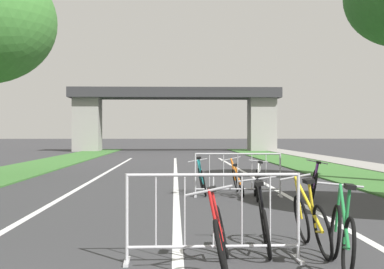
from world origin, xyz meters
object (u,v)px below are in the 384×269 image
(bicycle_orange_2, at_px, (237,180))
(bicycle_teal_7, at_px, (202,180))
(crowd_barrier_nearest, at_px, (213,218))
(bicycle_red_6, at_px, (221,237))
(bicycle_black_0, at_px, (264,224))
(bicycle_purple_3, at_px, (314,184))
(bicycle_yellow_5, at_px, (311,222))
(crowd_barrier_second, at_px, (238,175))
(bicycle_green_1, at_px, (342,236))
(bicycle_white_4, at_px, (258,183))

(bicycle_orange_2, height_order, bicycle_teal_7, bicycle_teal_7)
(crowd_barrier_nearest, relative_size, bicycle_red_6, 1.24)
(bicycle_teal_7, bearing_deg, bicycle_black_0, -87.01)
(crowd_barrier_nearest, relative_size, bicycle_orange_2, 1.25)
(bicycle_purple_3, height_order, bicycle_yellow_5, bicycle_yellow_5)
(crowd_barrier_second, xyz_separation_m, bicycle_yellow_5, (0.24, -5.96, -0.13))
(bicycle_green_1, relative_size, bicycle_orange_2, 0.97)
(bicycle_red_6, distance_m, bicycle_teal_7, 7.35)
(crowd_barrier_nearest, bearing_deg, bicycle_black_0, 37.74)
(bicycle_yellow_5, bearing_deg, bicycle_green_1, -83.50)
(bicycle_orange_2, bearing_deg, crowd_barrier_nearest, -99.64)
(bicycle_black_0, xyz_separation_m, bicycle_teal_7, (-0.48, 6.42, 0.02))
(bicycle_black_0, bearing_deg, bicycle_yellow_5, 3.14)
(bicycle_purple_3, relative_size, bicycle_yellow_5, 0.98)
(crowd_barrier_nearest, distance_m, bicycle_yellow_5, 1.40)
(bicycle_black_0, bearing_deg, bicycle_purple_3, 75.67)
(bicycle_yellow_5, bearing_deg, crowd_barrier_second, 91.66)
(bicycle_yellow_5, bearing_deg, bicycle_white_4, 87.71)
(crowd_barrier_nearest, xyz_separation_m, bicycle_purple_3, (2.75, 5.86, -0.15))
(crowd_barrier_nearest, height_order, bicycle_black_0, crowd_barrier_nearest)
(crowd_barrier_nearest, relative_size, bicycle_green_1, 1.29)
(bicycle_green_1, bearing_deg, bicycle_yellow_5, 106.51)
(crowd_barrier_second, bearing_deg, bicycle_purple_3, -19.66)
(bicycle_white_4, bearing_deg, bicycle_green_1, -84.79)
(bicycle_orange_2, xyz_separation_m, bicycle_teal_7, (-0.89, 0.03, 0.02))
(bicycle_orange_2, xyz_separation_m, bicycle_purple_3, (1.64, -1.07, 0.01))
(bicycle_orange_2, bearing_deg, bicycle_yellow_5, -88.89)
(bicycle_orange_2, relative_size, bicycle_red_6, 0.99)
(crowd_barrier_nearest, bearing_deg, bicycle_red_6, -81.87)
(bicycle_white_4, height_order, bicycle_red_6, bicycle_red_6)
(bicycle_yellow_5, xyz_separation_m, bicycle_teal_7, (-1.08, 6.46, -0.01))
(bicycle_yellow_5, bearing_deg, bicycle_orange_2, 91.05)
(bicycle_black_0, bearing_deg, bicycle_teal_7, 100.97)
(bicycle_green_1, distance_m, bicycle_teal_7, 7.46)
(crowd_barrier_nearest, relative_size, crowd_barrier_second, 1.00)
(crowd_barrier_nearest, distance_m, crowd_barrier_second, 6.55)
(bicycle_teal_7, bearing_deg, bicycle_red_6, -92.57)
(bicycle_black_0, distance_m, bicycle_teal_7, 6.44)
(bicycle_orange_2, distance_m, bicycle_white_4, 1.06)
(bicycle_red_6, bearing_deg, bicycle_orange_2, -93.00)
(bicycle_black_0, height_order, bicycle_orange_2, bicycle_black_0)
(bicycle_green_1, xyz_separation_m, bicycle_orange_2, (-0.30, 7.34, -0.03))
(bicycle_black_0, xyz_separation_m, bicycle_white_4, (0.76, 5.39, 0.02))
(bicycle_black_0, xyz_separation_m, bicycle_orange_2, (0.41, 6.39, -0.00))
(bicycle_black_0, xyz_separation_m, bicycle_purple_3, (2.05, 5.32, 0.01))
(bicycle_yellow_5, bearing_deg, bicycle_purple_3, 74.25)
(crowd_barrier_second, distance_m, bicycle_orange_2, 0.50)
(bicycle_black_0, xyz_separation_m, bicycle_red_6, (-0.64, -0.92, 0.01))
(bicycle_yellow_5, relative_size, bicycle_red_6, 0.99)
(bicycle_white_4, bearing_deg, bicycle_red_6, -96.88)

